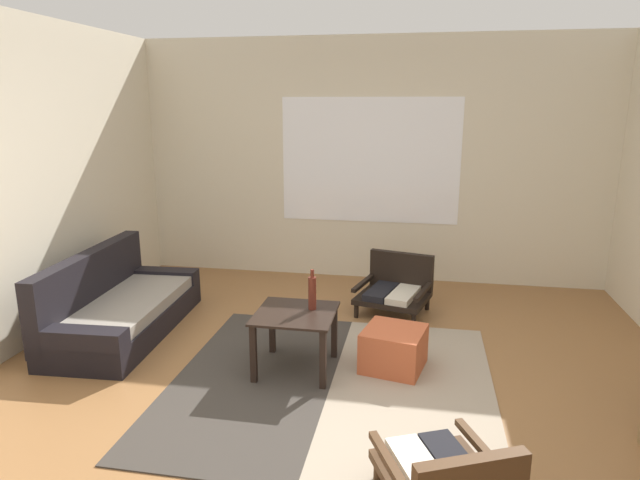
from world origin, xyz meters
TOP-DOWN VIEW (x-y plane):
  - ground_plane at (0.00, 0.00)m, footprint 7.80×7.80m
  - far_wall_with_window at (0.00, 3.06)m, footprint 5.60×0.13m
  - area_rug at (0.00, 0.40)m, footprint 2.31×2.34m
  - couch at (-2.01, 1.00)m, footprint 0.85×1.75m
  - coffee_table at (-0.30, 0.58)m, footprint 0.59×0.59m
  - armchair_by_window at (0.38, 1.96)m, footprint 0.77×0.72m
  - armchair_striped_foreground at (0.77, -0.81)m, footprint 0.76×0.80m
  - ottoman_orange at (0.43, 0.73)m, footprint 0.52×0.52m
  - glass_bottle at (-0.19, 0.67)m, footprint 0.06×0.06m

SIDE VIEW (x-z plane):
  - ground_plane at x=0.00m, z-range 0.00..0.00m
  - area_rug at x=0.00m, z-range 0.00..0.01m
  - ottoman_orange at x=0.43m, z-range 0.00..0.32m
  - armchair_striped_foreground at x=0.77m, z-range -0.03..0.45m
  - couch at x=-2.01m, z-range -0.14..0.58m
  - armchair_by_window at x=0.38m, z-range -0.03..0.52m
  - coffee_table at x=-0.30m, z-range 0.14..0.61m
  - glass_bottle at x=-0.19m, z-range 0.44..0.76m
  - far_wall_with_window at x=0.00m, z-range 0.00..2.70m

